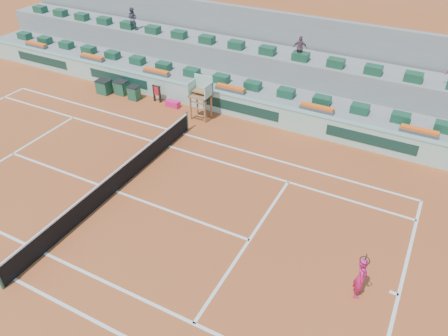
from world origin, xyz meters
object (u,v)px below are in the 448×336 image
(player_bag, at_px, (173,104))
(drink_cooler_a, at_px, (134,93))
(umpire_chair, at_px, (201,92))
(tennis_player, at_px, (361,277))

(player_bag, bearing_deg, drink_cooler_a, -174.41)
(umpire_chair, bearing_deg, drink_cooler_a, 179.39)
(player_bag, distance_m, umpire_chair, 2.56)
(umpire_chair, height_order, tennis_player, umpire_chair)
(drink_cooler_a, relative_size, tennis_player, 0.37)
(umpire_chair, bearing_deg, player_bag, 172.05)
(umpire_chair, distance_m, tennis_player, 13.39)
(player_bag, bearing_deg, umpire_chair, -7.95)
(player_bag, relative_size, drink_cooler_a, 1.01)
(drink_cooler_a, height_order, tennis_player, tennis_player)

